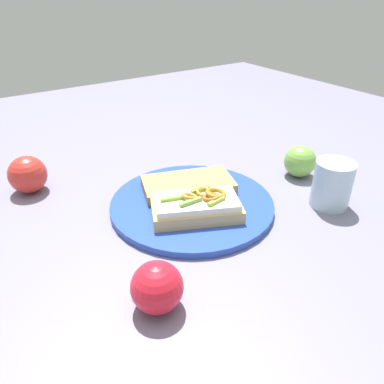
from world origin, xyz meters
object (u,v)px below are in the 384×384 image
at_px(bread_slice_side, 188,184).
at_px(drinking_glass, 332,184).
at_px(sandwich, 197,207).
at_px(apple_1, 157,287).
at_px(apple_0, 300,161).
at_px(apple_2, 28,175).
at_px(plate, 192,204).

distance_m(bread_slice_side, drinking_glass, 0.28).
relative_size(sandwich, apple_1, 2.53).
bearing_deg(apple_0, apple_1, -70.67).
height_order(bread_slice_side, apple_2, apple_2).
relative_size(apple_1, apple_2, 0.93).
distance_m(sandwich, apple_0, 0.29).
bearing_deg(apple_2, bread_slice_side, 53.27).
bearing_deg(bread_slice_side, apple_2, -17.68).
distance_m(plate, drinking_glass, 0.27).
relative_size(sandwich, apple_0, 2.57).
bearing_deg(sandwich, apple_2, -27.38).
distance_m(apple_1, apple_2, 0.42).
relative_size(bread_slice_side, apple_2, 2.34).
xyz_separation_m(sandwich, bread_slice_side, (-0.09, 0.04, -0.01)).
bearing_deg(bread_slice_side, apple_1, 67.61).
bearing_deg(drinking_glass, bread_slice_side, -132.55).
bearing_deg(apple_2, apple_1, 8.19).
height_order(plate, apple_1, apple_1).
distance_m(plate, bread_slice_side, 0.05).
xyz_separation_m(sandwich, apple_2, (-0.28, -0.22, 0.01)).
bearing_deg(apple_1, bread_slice_side, 138.56).
relative_size(plate, apple_0, 4.49).
distance_m(apple_2, drinking_glass, 0.60).
xyz_separation_m(plate, apple_2, (-0.24, -0.24, 0.03)).
height_order(plate, apple_0, apple_0).
bearing_deg(bread_slice_side, sandwich, 84.81).
distance_m(plate, apple_1, 0.26).
relative_size(apple_0, apple_2, 0.91).
bearing_deg(sandwich, apple_0, -150.83).
bearing_deg(apple_1, apple_0, 109.33).
bearing_deg(apple_0, bread_slice_side, -105.49).
height_order(sandwich, apple_1, apple_1).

